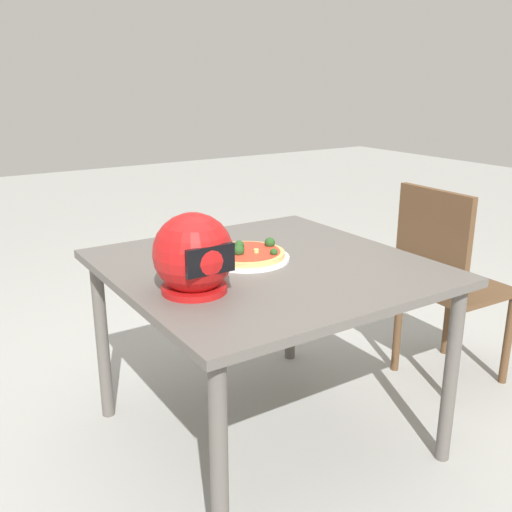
# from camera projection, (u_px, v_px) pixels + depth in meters

# --- Properties ---
(ground_plane) EXTENTS (14.00, 14.00, 0.00)m
(ground_plane) POSITION_uv_depth(u_px,v_px,m) (265.00, 435.00, 2.24)
(ground_plane) COLOR #9E9E99
(dining_table) EXTENTS (1.05, 1.06, 0.71)m
(dining_table) POSITION_uv_depth(u_px,v_px,m) (266.00, 283.00, 2.05)
(dining_table) COLOR #5B5651
(dining_table) RESTS_ON ground
(pizza_plate) EXTENTS (0.31, 0.31, 0.01)m
(pizza_plate) POSITION_uv_depth(u_px,v_px,m) (246.00, 258.00, 2.07)
(pizza_plate) COLOR white
(pizza_plate) RESTS_ON dining_table
(pizza) EXTENTS (0.28, 0.28, 0.05)m
(pizza) POSITION_uv_depth(u_px,v_px,m) (246.00, 253.00, 2.06)
(pizza) COLOR tan
(pizza) RESTS_ON pizza_plate
(motorcycle_helmet) EXTENTS (0.25, 0.25, 0.25)m
(motorcycle_helmet) POSITION_uv_depth(u_px,v_px,m) (194.00, 255.00, 1.73)
(motorcycle_helmet) COLOR #B21414
(motorcycle_helmet) RESTS_ON dining_table
(chair_side) EXTENTS (0.42, 0.42, 0.90)m
(chair_side) POSITION_uv_depth(u_px,v_px,m) (444.00, 277.00, 2.49)
(chair_side) COLOR brown
(chair_side) RESTS_ON ground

